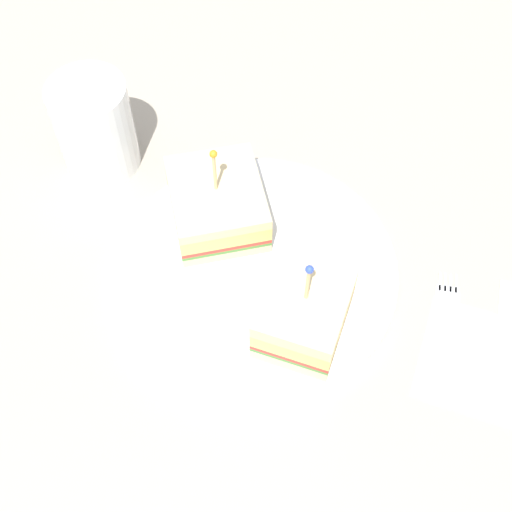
{
  "coord_description": "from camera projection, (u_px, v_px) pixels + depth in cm",
  "views": [
    {
      "loc": [
        33.12,
        -8.72,
        56.96
      ],
      "look_at": [
        0.0,
        0.0,
        3.11
      ],
      "focal_mm": 49.13,
      "sensor_mm": 36.0,
      "label": 1
    }
  ],
  "objects": [
    {
      "name": "drink_glass",
      "position": [
        96.0,
        130.0,
        0.7
      ],
      "size": [
        7.74,
        7.74,
        10.26
      ],
      "color": "silver",
      "rests_on": "ground_plane"
    },
    {
      "name": "sandwich_half_front",
      "position": [
        217.0,
        204.0,
        0.66
      ],
      "size": [
        9.98,
        8.88,
        10.03
      ],
      "color": "beige",
      "rests_on": "plate"
    },
    {
      "name": "fork",
      "position": [
        447.0,
        316.0,
        0.64
      ],
      "size": [
        11.31,
        5.91,
        0.35
      ],
      "color": "silver",
      "rests_on": "ground_plane"
    },
    {
      "name": "sandwich_half_back",
      "position": [
        304.0,
        313.0,
        0.6
      ],
      "size": [
        10.95,
        10.51,
        10.3
      ],
      "color": "beige",
      "rests_on": "plate"
    },
    {
      "name": "napkin",
      "position": [
        474.0,
        359.0,
        0.62
      ],
      "size": [
        13.67,
        13.41,
        0.15
      ],
      "primitive_type": "cube",
      "rotation": [
        0.0,
        0.0,
        8.83
      ],
      "color": "white",
      "rests_on": "ground_plane"
    },
    {
      "name": "ground_plane",
      "position": [
        256.0,
        279.0,
        0.67
      ],
      "size": [
        103.8,
        103.8,
        2.0
      ],
      "primitive_type": "cube",
      "color": "#9E9384"
    },
    {
      "name": "knife",
      "position": [
        505.0,
        331.0,
        0.63
      ],
      "size": [
        11.05,
        6.81,
        0.35
      ],
      "color": "silver",
      "rests_on": "ground_plane"
    },
    {
      "name": "plate",
      "position": [
        256.0,
        271.0,
        0.66
      ],
      "size": [
        26.61,
        26.61,
        1.11
      ],
      "primitive_type": "cylinder",
      "color": "white",
      "rests_on": "ground_plane"
    }
  ]
}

